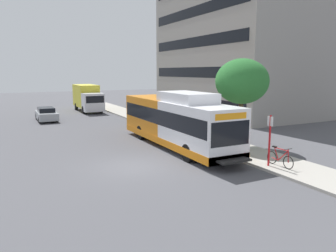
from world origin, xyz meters
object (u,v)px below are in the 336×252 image
Objects in this scene: parked_car_far_lane at (46,114)px; street_tree_near_stop at (242,82)px; transit_bus at (176,121)px; bicycle_parked at (280,158)px; box_truck_background at (88,97)px; bus_stop_sign_pole at (270,137)px.

street_tree_near_stop is at bearing -61.21° from parked_car_far_lane.
bicycle_parked is (2.35, -6.76, -1.14)m from transit_bus.
transit_bus is at bearing -69.09° from parked_car_far_lane.
box_truck_background is (-2.91, 28.75, 1.18)m from bicycle_parked.
bicycle_parked is at bearing -70.85° from transit_bus.
parked_car_far_lane reaches higher than bicycle_parked.
transit_bus is 2.72× the size of parked_car_far_lane.
street_tree_near_stop reaches higher than box_truck_background.
bus_stop_sign_pole is at bearing -70.27° from parked_car_far_lane.
transit_bus is 6.69m from bus_stop_sign_pole.
transit_bus is at bearing 109.15° from bicycle_parked.
street_tree_near_stop is 20.84m from parked_car_far_lane.
bus_stop_sign_pole is 23.90m from parked_car_far_lane.
bus_stop_sign_pole is at bearing -73.30° from transit_bus.
transit_bus is 4.92m from street_tree_near_stop.
bus_stop_sign_pole is 28.50m from box_truck_background.
street_tree_near_stop is (1.82, 4.49, 2.61)m from bus_stop_sign_pole.
transit_bus is 4.71× the size of bus_stop_sign_pole.
street_tree_near_stop is at bearing 67.94° from bus_stop_sign_pole.
street_tree_near_stop is 24.42m from box_truck_background.
parked_car_far_lane is at bearing 109.73° from bus_stop_sign_pole.
bus_stop_sign_pole is at bearing -84.99° from box_truck_background.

